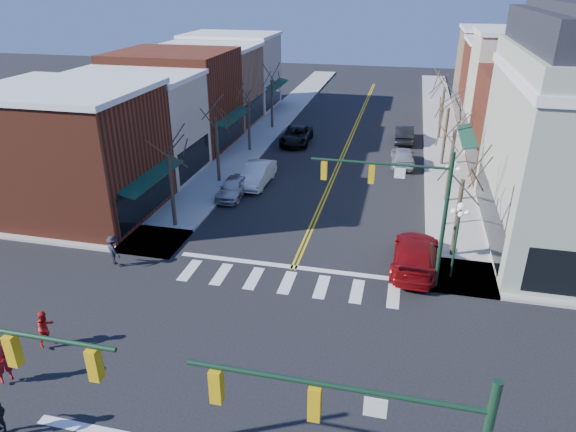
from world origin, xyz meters
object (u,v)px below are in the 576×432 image
Objects in this scene: lamppost_midblock at (451,182)px; car_left_near at (233,188)px; car_right_far at (404,134)px; pedestrian_red_b at (46,328)px; car_left_far at (296,136)px; pedestrian_dark_b at (114,250)px; car_right_near at (415,254)px; pedestrian_red_a at (2,360)px; car_right_mid at (403,156)px; car_left_mid at (257,174)px; lamppost_corner at (458,228)px.

lamppost_midblock is 14.85m from car_left_near.
car_right_far is 3.03× the size of pedestrian_red_b.
car_left_far is 3.44× the size of pedestrian_red_b.
pedestrian_dark_b reaches higher than car_left_far.
lamppost_midblock reaches higher than car_right_near.
car_left_near is at bearing 3.98° from pedestrian_red_b.
pedestrian_red_a is 2.30m from pedestrian_red_b.
car_right_mid is 0.96× the size of car_right_far.
pedestrian_dark_b is (-14.61, -27.49, 0.18)m from car_right_far.
car_left_mid is 20.49m from pedestrian_red_b.
lamppost_corner reaches higher than pedestrian_red_a.
car_right_far is 2.56× the size of pedestrian_red_a.
lamppost_corner reaches higher than car_left_near.
car_right_far is at bearing -84.09° from car_right_near.
lamppost_midblock is at bearing -51.86° from car_left_far.
lamppost_corner is 1.00× the size of lamppost_midblock.
car_left_near is 2.62× the size of pedestrian_red_b.
car_left_far is 23.88m from car_right_near.
pedestrian_red_a is at bearing -97.42° from car_left_mid.
car_left_mid is (0.97, 2.74, 0.12)m from car_left_near.
car_left_mid is (-13.63, 4.22, -2.13)m from lamppost_midblock.
lamppost_midblock is 2.28× the size of pedestrian_red_a.
pedestrian_dark_b reaches higher than car_right_mid.
pedestrian_dark_b reaches higher than car_right_near.
lamppost_midblock is 11.78m from car_right_mid.
pedestrian_red_a is (-2.50, -19.77, 0.39)m from car_left_near.
car_left_far is at bearing -68.15° from pedestrian_dark_b.
pedestrian_dark_b is (-0.61, 9.02, -0.12)m from pedestrian_red_a.
car_left_near is 20.30m from car_right_far.
car_left_near is 2.21× the size of pedestrian_red_a.
car_right_far is (10.53, 13.99, -0.03)m from car_left_mid.
car_left_mid is 11.16m from car_left_far.
pedestrian_red_b is at bearing 37.19° from car_right_near.
car_left_mid is (-13.63, 10.72, -2.13)m from lamppost_corner.
car_left_far is at bearing 130.24° from lamppost_midblock.
lamppost_corner is 0.79× the size of car_left_far.
car_left_mid is 2.65× the size of pedestrian_red_a.
lamppost_midblock is (0.00, 6.50, 0.00)m from lamppost_corner.
car_right_near is at bearing 158.29° from lamppost_corner.
pedestrian_red_a is at bearing 126.55° from pedestrian_dark_b.
pedestrian_red_b is (-2.32, -17.48, 0.24)m from car_left_near.
car_left_near is 13.97m from car_left_far.
pedestrian_dark_b is at bearing -171.09° from lamppost_corner.
pedestrian_red_b is (-16.92, -9.50, -2.01)m from lamppost_corner.
car_right_near is at bearing 90.78° from car_right_far.
car_right_far is (-1.24, 23.97, -0.04)m from car_right_near.
car_left_far is at bearing 28.94° from pedestrian_red_a.
car_left_mid is 22.78m from pedestrian_red_a.
lamppost_corner is 25.00m from car_right_far.
pedestrian_dark_b is at bearing 15.47° from car_right_near.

